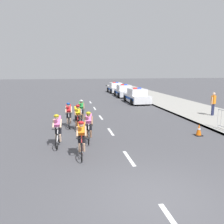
# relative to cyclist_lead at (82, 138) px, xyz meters

# --- Properties ---
(ground_plane) EXTENTS (160.00, 160.00, 0.00)m
(ground_plane) POSITION_rel_cyclist_lead_xyz_m (1.80, -3.41, -0.79)
(ground_plane) COLOR #4C4C51
(sidewalk_slab) EXTENTS (4.91, 60.00, 0.12)m
(sidewalk_slab) POSITION_rel_cyclist_lead_xyz_m (9.98, 10.59, -0.73)
(sidewalk_slab) COLOR #A3A099
(sidewalk_slab) RESTS_ON ground
(kerb_edge) EXTENTS (0.16, 60.00, 0.13)m
(kerb_edge) POSITION_rel_cyclist_lead_xyz_m (7.60, 10.59, -0.72)
(kerb_edge) COLOR #9E9E99
(kerb_edge) RESTS_ON ground
(lane_markings_centre) EXTENTS (0.14, 21.60, 0.01)m
(lane_markings_centre) POSITION_rel_cyclist_lead_xyz_m (1.80, 5.49, -0.78)
(lane_markings_centre) COLOR white
(lane_markings_centre) RESTS_ON ground
(cyclist_lead) EXTENTS (0.44, 1.72, 1.56)m
(cyclist_lead) POSITION_rel_cyclist_lead_xyz_m (0.00, 0.00, 0.00)
(cyclist_lead) COLOR black
(cyclist_lead) RESTS_ON ground
(cyclist_second) EXTENTS (0.44, 1.72, 1.56)m
(cyclist_second) POSITION_rel_cyclist_lead_xyz_m (-0.97, 1.52, 0.00)
(cyclist_second) COLOR black
(cyclist_second) RESTS_ON ground
(cyclist_third) EXTENTS (0.46, 1.72, 1.56)m
(cyclist_third) POSITION_rel_cyclist_lead_xyz_m (0.45, 1.90, 0.00)
(cyclist_third) COLOR black
(cyclist_third) RESTS_ON ground
(cyclist_fourth) EXTENTS (0.44, 1.72, 1.56)m
(cyclist_fourth) POSITION_rel_cyclist_lead_xyz_m (0.01, 4.16, 0.00)
(cyclist_fourth) COLOR black
(cyclist_fourth) RESTS_ON ground
(cyclist_fifth) EXTENTS (0.42, 1.72, 1.56)m
(cyclist_fifth) POSITION_rel_cyclist_lead_xyz_m (0.34, 6.17, 0.00)
(cyclist_fifth) COLOR black
(cyclist_fifth) RESTS_ON ground
(cyclist_sixth) EXTENTS (0.42, 1.72, 1.56)m
(cyclist_sixth) POSITION_rel_cyclist_lead_xyz_m (-0.47, 5.02, 0.00)
(cyclist_sixth) COLOR black
(cyclist_sixth) RESTS_ON ground
(police_car_nearest) EXTENTS (2.01, 4.40, 1.59)m
(police_car_nearest) POSITION_rel_cyclist_lead_xyz_m (6.47, 14.12, -0.11)
(police_car_nearest) COLOR white
(police_car_nearest) RESTS_ON ground
(police_car_second) EXTENTS (2.12, 4.46, 1.59)m
(police_car_second) POSITION_rel_cyclist_lead_xyz_m (6.47, 19.82, -0.11)
(police_car_second) COLOR silver
(police_car_second) RESTS_ON ground
(police_car_third) EXTENTS (2.00, 4.40, 1.59)m
(police_car_third) POSITION_rel_cyclist_lead_xyz_m (6.47, 25.17, -0.11)
(police_car_third) COLOR white
(police_car_third) RESTS_ON ground
(traffic_cone_near) EXTENTS (0.36, 0.36, 0.64)m
(traffic_cone_near) POSITION_rel_cyclist_lead_xyz_m (6.20, 1.88, -0.48)
(traffic_cone_near) COLOR black
(traffic_cone_near) RESTS_ON ground
(spectator_middle) EXTENTS (0.49, 0.38, 1.68)m
(spectator_middle) POSITION_rel_cyclist_lead_xyz_m (9.85, 6.16, 0.30)
(spectator_middle) COLOR #23284C
(spectator_middle) RESTS_ON sidewalk_slab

